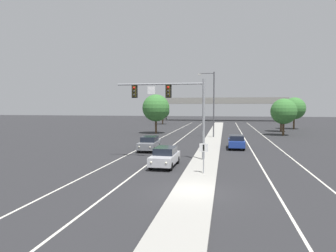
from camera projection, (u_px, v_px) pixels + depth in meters
ground_plane at (193, 192)px, 17.69m from camera, size 260.00×260.00×0.00m
median_island at (209, 148)px, 35.34m from camera, size 2.40×110.00×0.15m
lane_stripe_oncoming_center at (178, 141)px, 43.08m from camera, size 0.14×100.00×0.01m
lane_stripe_receding_center at (247, 143)px, 41.35m from camera, size 0.14×100.00×0.01m
edge_stripe_left at (155, 141)px, 43.68m from camera, size 0.14×100.00×0.01m
edge_stripe_right at (273, 143)px, 40.75m from camera, size 0.14×100.00×0.01m
overhead_signal_mast at (175, 101)px, 27.80m from camera, size 8.11×0.44×7.20m
median_sign_post at (204, 153)px, 21.89m from camera, size 0.60×0.10×2.20m
street_lamp_median at (212, 100)px, 47.14m from camera, size 2.58×0.28×10.00m
car_oncoming_silver at (165, 157)px, 25.21m from camera, size 1.90×4.50×1.58m
car_oncoming_grey at (149, 143)px, 34.06m from camera, size 1.90×4.50×1.58m
car_receding_blue at (236, 142)px, 35.71m from camera, size 1.83×4.47×1.58m
overpass_bridge at (220, 103)px, 102.20m from camera, size 42.40×6.40×7.65m
tree_far_left_a at (156, 108)px, 54.96m from camera, size 4.85×4.85×7.02m
tree_far_right_c at (284, 111)px, 51.26m from camera, size 4.29×4.29×6.20m
tree_far_right_b at (294, 108)px, 65.48m from camera, size 4.68×4.68×6.77m
tree_far_left_c at (163, 111)px, 82.81m from camera, size 3.70×3.70×5.36m
tree_far_right_a at (281, 113)px, 58.86m from camera, size 3.85×3.85×5.56m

